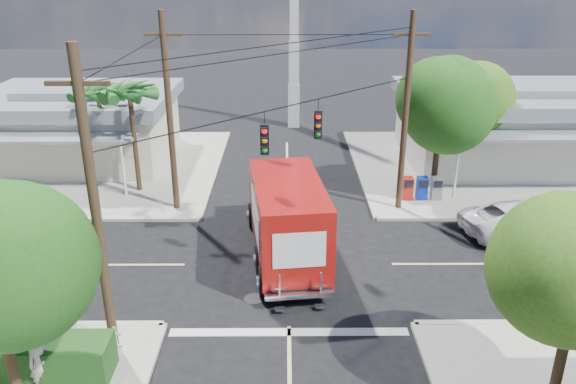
{
  "coord_description": "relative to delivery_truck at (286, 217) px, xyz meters",
  "views": [
    {
      "loc": [
        -0.11,
        -18.96,
        10.68
      ],
      "look_at": [
        0.0,
        2.0,
        2.2
      ],
      "focal_mm": 35.0,
      "sensor_mm": 36.0,
      "label": 1
    }
  ],
  "objects": [
    {
      "name": "delivery_truck",
      "position": [
        0.0,
        0.0,
        0.0
      ],
      "size": [
        3.33,
        8.07,
        3.4
      ],
      "color": "black",
      "rests_on": "ground"
    },
    {
      "name": "ground",
      "position": [
        0.09,
        -0.65,
        -1.73
      ],
      "size": [
        120.0,
        120.0,
        0.0
      ],
      "primitive_type": "plane",
      "color": "black",
      "rests_on": "ground"
    },
    {
      "name": "sidewalk_nw",
      "position": [
        -10.79,
        10.23,
        -1.66
      ],
      "size": [
        14.12,
        14.12,
        0.14
      ],
      "color": "gray",
      "rests_on": "ground"
    },
    {
      "name": "palm_nw_back",
      "position": [
        -9.41,
        8.35,
        2.94
      ],
      "size": [
        3.01,
        3.08,
        5.19
      ],
      "color": "#422D1C",
      "rests_on": "sidewalk_nw"
    },
    {
      "name": "building_nw",
      "position": [
        -11.91,
        11.81,
        0.49
      ],
      "size": [
        10.8,
        10.2,
        4.3
      ],
      "color": "beige",
      "rests_on": "sidewalk_nw"
    },
    {
      "name": "parked_car",
      "position": [
        9.96,
        1.94,
        -1.02
      ],
      "size": [
        5.52,
        3.56,
        1.41
      ],
      "primitive_type": "imported",
      "rotation": [
        0.0,
        0.0,
        1.83
      ],
      "color": "silver",
      "rests_on": "ground"
    },
    {
      "name": "palm_nw_front",
      "position": [
        -7.41,
        6.85,
        3.32
      ],
      "size": [
        3.01,
        3.08,
        5.59
      ],
      "color": "#422D1C",
      "rests_on": "sidewalk_nw"
    },
    {
      "name": "utility_poles",
      "position": [
        -1.5,
        0.96,
        2.95
      ],
      "size": [
        12.0,
        10.68,
        9.0
      ],
      "color": "#473321",
      "rests_on": "ground"
    },
    {
      "name": "pedestrian",
      "position": [
        -6.5,
        -7.57,
        -0.77
      ],
      "size": [
        0.71,
        0.69,
        1.63
      ],
      "primitive_type": "imported",
      "rotation": [
        0.0,
        0.0,
        0.73
      ],
      "color": "beige",
      "rests_on": "sidewalk_sw"
    },
    {
      "name": "vending_boxes",
      "position": [
        6.59,
        5.55,
        -1.04
      ],
      "size": [
        1.9,
        0.5,
        1.1
      ],
      "color": "red",
      "rests_on": "sidewalk_ne"
    },
    {
      "name": "road_markings",
      "position": [
        0.09,
        -2.12,
        -1.72
      ],
      "size": [
        32.0,
        32.0,
        0.01
      ],
      "color": "beige",
      "rests_on": "ground"
    },
    {
      "name": "radio_tower",
      "position": [
        0.59,
        19.35,
        3.91
      ],
      "size": [
        0.8,
        0.8,
        17.0
      ],
      "color": "silver",
      "rests_on": "ground"
    },
    {
      "name": "picket_fence",
      "position": [
        -7.71,
        -6.25,
        -1.05
      ],
      "size": [
        5.94,
        0.06,
        1.0
      ],
      "color": "silver",
      "rests_on": "sidewalk_sw"
    },
    {
      "name": "building_ne",
      "position": [
        12.59,
        11.32,
        0.59
      ],
      "size": [
        11.8,
        10.2,
        4.5
      ],
      "color": "beige",
      "rests_on": "sidewalk_ne"
    },
    {
      "name": "tree_ne_back",
      "position": [
        9.89,
        8.31,
        2.46
      ],
      "size": [
        3.77,
        3.66,
        5.82
      ],
      "color": "#422D1C",
      "rests_on": "sidewalk_ne"
    },
    {
      "name": "tree_ne_front",
      "position": [
        7.29,
        6.11,
        3.04
      ],
      "size": [
        4.21,
        4.14,
        6.66
      ],
      "color": "#422D1C",
      "rests_on": "sidewalk_ne"
    },
    {
      "name": "sidewalk_ne",
      "position": [
        10.96,
        10.23,
        -1.66
      ],
      "size": [
        14.12,
        14.12,
        0.14
      ],
      "color": "gray",
      "rests_on": "ground"
    }
  ]
}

